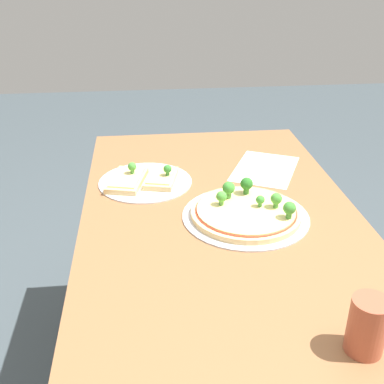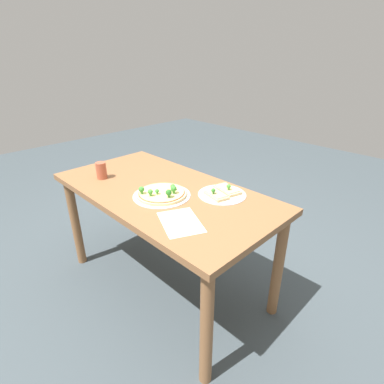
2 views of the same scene
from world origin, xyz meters
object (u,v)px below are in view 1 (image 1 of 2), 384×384
(dining_table, at_px, (226,263))
(pizza_tray_slice, at_px, (144,180))
(pizza_tray_whole, at_px, (246,212))
(drinking_cup, at_px, (367,326))

(dining_table, distance_m, pizza_tray_slice, 0.37)
(pizza_tray_whole, distance_m, drinking_cup, 0.48)
(dining_table, xyz_separation_m, drinking_cup, (0.41, 0.16, 0.15))
(pizza_tray_whole, bearing_deg, dining_table, -42.77)
(pizza_tray_whole, relative_size, drinking_cup, 3.08)
(dining_table, distance_m, pizza_tray_whole, 0.14)
(drinking_cup, bearing_deg, pizza_tray_slice, -152.63)
(drinking_cup, bearing_deg, pizza_tray_whole, -167.60)
(pizza_tray_slice, relative_size, drinking_cup, 2.58)
(dining_table, xyz_separation_m, pizza_tray_whole, (-0.07, 0.06, 0.11))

